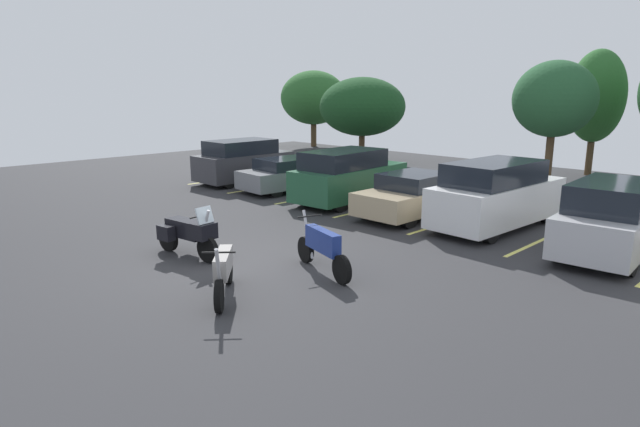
% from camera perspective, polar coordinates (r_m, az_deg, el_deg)
% --- Properties ---
extents(ground, '(44.00, 44.00, 0.10)m').
position_cam_1_polar(ground, '(12.91, -10.07, -5.51)').
color(ground, '#2D2D30').
extents(motorcycle_touring, '(2.15, 0.99, 1.35)m').
position_cam_1_polar(motorcycle_touring, '(13.40, -13.85, -1.95)').
color(motorcycle_touring, black).
rests_on(motorcycle_touring, ground).
extents(motorcycle_second, '(1.69, 1.52, 1.26)m').
position_cam_1_polar(motorcycle_second, '(10.73, -10.27, -6.06)').
color(motorcycle_second, black).
rests_on(motorcycle_second, ground).
extents(motorcycle_third, '(2.24, 0.85, 1.27)m').
position_cam_1_polar(motorcycle_third, '(11.95, 0.25, -3.66)').
color(motorcycle_third, black).
rests_on(motorcycle_third, ground).
extents(parking_stripes, '(17.72, 4.92, 0.01)m').
position_cam_1_polar(parking_stripes, '(19.02, 6.57, 0.78)').
color(parking_stripes, '#EAE066').
rests_on(parking_stripes, ground).
extents(car_charcoal, '(1.95, 4.37, 1.89)m').
position_cam_1_polar(car_charcoal, '(23.99, -8.18, 5.55)').
color(car_charcoal, '#38383D').
rests_on(car_charcoal, ground).
extents(car_grey, '(2.21, 4.97, 1.34)m').
position_cam_1_polar(car_grey, '(22.01, -2.70, 4.27)').
color(car_grey, slate).
rests_on(car_grey, ground).
extents(car_green, '(2.22, 4.87, 1.93)m').
position_cam_1_polar(car_green, '(19.49, 3.05, 4.00)').
color(car_green, '#235638').
rests_on(car_green, ground).
extents(car_tan, '(1.89, 4.71, 1.42)m').
position_cam_1_polar(car_tan, '(17.69, 10.37, 1.99)').
color(car_tan, tan).
rests_on(car_tan, ground).
extents(car_white, '(2.07, 4.94, 2.01)m').
position_cam_1_polar(car_white, '(16.58, 18.36, 1.89)').
color(car_white, white).
rests_on(car_white, ground).
extents(car_silver, '(2.11, 4.90, 1.86)m').
position_cam_1_polar(car_silver, '(15.11, 28.87, -0.47)').
color(car_silver, '#B7B7BC').
rests_on(car_silver, ground).
extents(tree_far_right, '(4.72, 4.72, 5.40)m').
position_cam_1_polar(tree_far_right, '(39.19, -0.69, 12.26)').
color(tree_far_right, '#4C3823').
rests_on(tree_far_right, ground).
extents(tree_rear, '(2.58, 2.58, 5.89)m').
position_cam_1_polar(tree_rear, '(28.75, 27.42, 11.03)').
color(tree_rear, '#4C3823').
rests_on(tree_rear, ground).
extents(tree_center_left, '(4.76, 4.76, 4.73)m').
position_cam_1_polar(tree_center_left, '(30.28, 4.55, 11.30)').
color(tree_center_left, '#4C3823').
rests_on(tree_center_left, ground).
extents(tree_center, '(3.41, 3.41, 5.25)m').
position_cam_1_polar(tree_center, '(25.01, 23.76, 11.10)').
color(tree_center, '#4C3823').
rests_on(tree_center, ground).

